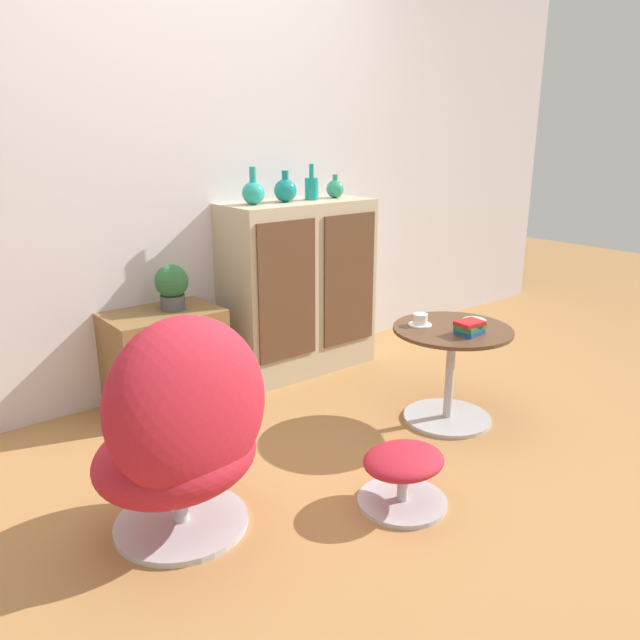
# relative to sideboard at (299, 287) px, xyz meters

# --- Properties ---
(ground_plane) EXTENTS (12.00, 12.00, 0.00)m
(ground_plane) POSITION_rel_sideboard_xyz_m (-0.54, -1.22, -0.52)
(ground_plane) COLOR #A87542
(wall_back) EXTENTS (6.40, 0.06, 2.60)m
(wall_back) POSITION_rel_sideboard_xyz_m (-0.54, 0.23, 0.78)
(wall_back) COLOR silver
(wall_back) RESTS_ON ground_plane
(sideboard) EXTENTS (0.91, 0.41, 1.03)m
(sideboard) POSITION_rel_sideboard_xyz_m (0.00, 0.00, 0.00)
(sideboard) COLOR tan
(sideboard) RESTS_ON ground_plane
(tv_console) EXTENTS (0.58, 0.40, 0.52)m
(tv_console) POSITION_rel_sideboard_xyz_m (-0.88, 0.01, -0.26)
(tv_console) COLOR brown
(tv_console) RESTS_ON ground_plane
(egg_chair) EXTENTS (0.65, 0.60, 0.86)m
(egg_chair) POSITION_rel_sideboard_xyz_m (-1.32, -1.09, -0.11)
(egg_chair) COLOR #B7B7BC
(egg_chair) RESTS_ON ground_plane
(ottoman) EXTENTS (0.36, 0.36, 0.24)m
(ottoman) POSITION_rel_sideboard_xyz_m (-0.57, -1.45, -0.37)
(ottoman) COLOR #B7B7BC
(ottoman) RESTS_ON ground_plane
(coffee_table) EXTENTS (0.58, 0.58, 0.49)m
(coffee_table) POSITION_rel_sideboard_xyz_m (0.15, -1.06, -0.22)
(coffee_table) COLOR #B7B7BC
(coffee_table) RESTS_ON ground_plane
(vase_leftmost) EXTENTS (0.12, 0.12, 0.20)m
(vase_leftmost) POSITION_rel_sideboard_xyz_m (-0.30, 0.00, 0.58)
(vase_leftmost) COLOR teal
(vase_leftmost) RESTS_ON sideboard
(vase_inner_left) EXTENTS (0.13, 0.13, 0.18)m
(vase_inner_left) POSITION_rel_sideboard_xyz_m (-0.08, 0.00, 0.58)
(vase_inner_left) COLOR #147A75
(vase_inner_left) RESTS_ON sideboard
(vase_inner_right) EXTENTS (0.08, 0.08, 0.21)m
(vase_inner_right) POSITION_rel_sideboard_xyz_m (0.11, 0.00, 0.58)
(vase_inner_right) COLOR teal
(vase_inner_right) RESTS_ON sideboard
(vase_rightmost) EXTENTS (0.11, 0.11, 0.14)m
(vase_rightmost) POSITION_rel_sideboard_xyz_m (0.29, 0.00, 0.57)
(vase_rightmost) COLOR #2D8E6B
(vase_rightmost) RESTS_ON sideboard
(potted_plant) EXTENTS (0.17, 0.17, 0.24)m
(potted_plant) POSITION_rel_sideboard_xyz_m (-0.81, 0.01, 0.13)
(potted_plant) COLOR #4C4C51
(potted_plant) RESTS_ON tv_console
(teacup) EXTENTS (0.12, 0.12, 0.06)m
(teacup) POSITION_rel_sideboard_xyz_m (0.06, -0.93, 0.00)
(teacup) COLOR white
(teacup) RESTS_ON coffee_table
(book_stack) EXTENTS (0.14, 0.11, 0.07)m
(book_stack) POSITION_rel_sideboard_xyz_m (0.13, -1.18, 0.01)
(book_stack) COLOR #1E478C
(book_stack) RESTS_ON coffee_table
(bowl) EXTENTS (0.12, 0.12, 0.04)m
(bowl) POSITION_rel_sideboard_xyz_m (0.28, -1.09, -0.00)
(bowl) COLOR beige
(bowl) RESTS_ON coffee_table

